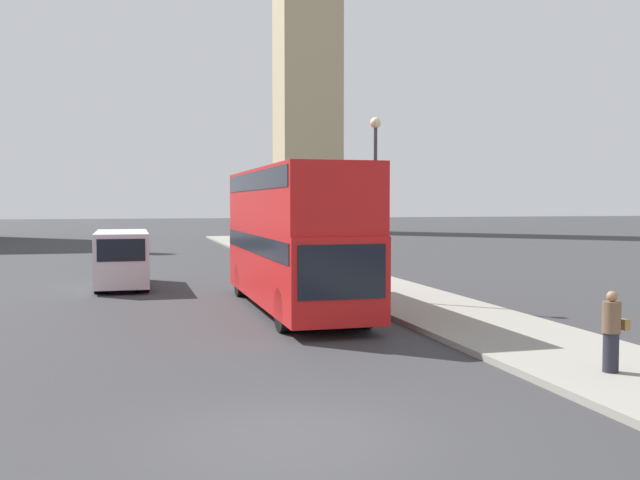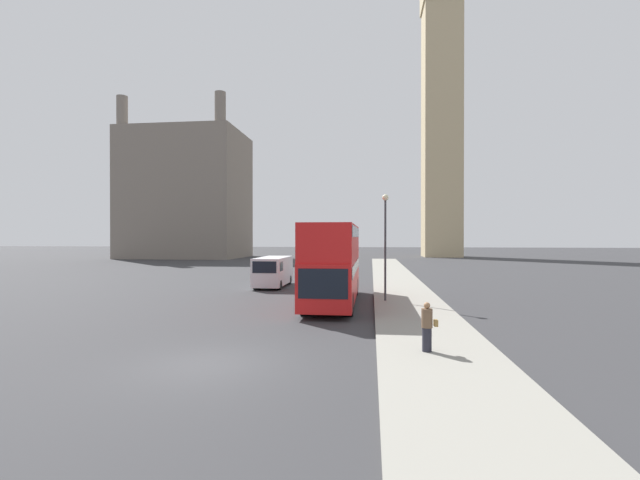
{
  "view_description": "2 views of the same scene",
  "coord_description": "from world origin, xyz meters",
  "px_view_note": "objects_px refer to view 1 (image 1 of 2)",
  "views": [
    {
      "loc": [
        -2.27,
        -9.83,
        3.37
      ],
      "look_at": [
        3.72,
        12.41,
        2.18
      ],
      "focal_mm": 40.0,
      "sensor_mm": 36.0,
      "label": 1
    },
    {
      "loc": [
        4.82,
        -12.06,
        3.76
      ],
      "look_at": [
        1.18,
        18.4,
        3.55
      ],
      "focal_mm": 24.0,
      "sensor_mm": 36.0,
      "label": 2
    }
  ],
  "objects_px": {
    "street_lamp": "(375,181)",
    "pedestrian": "(612,332)",
    "white_van": "(122,258)",
    "red_double_decker_bus": "(293,232)"
  },
  "relations": [
    {
      "from": "red_double_decker_bus",
      "to": "white_van",
      "type": "xyz_separation_m",
      "value": [
        -5.26,
        7.6,
        -1.25
      ]
    },
    {
      "from": "red_double_decker_bus",
      "to": "white_van",
      "type": "relative_size",
      "value": 1.95
    },
    {
      "from": "pedestrian",
      "to": "street_lamp",
      "type": "relative_size",
      "value": 0.26
    },
    {
      "from": "white_van",
      "to": "pedestrian",
      "type": "distance_m",
      "value": 20.04
    },
    {
      "from": "red_double_decker_bus",
      "to": "pedestrian",
      "type": "distance_m",
      "value": 11.05
    },
    {
      "from": "street_lamp",
      "to": "pedestrian",
      "type": "bearing_deg",
      "value": -84.91
    },
    {
      "from": "pedestrian",
      "to": "red_double_decker_bus",
      "type": "bearing_deg",
      "value": 110.7
    },
    {
      "from": "white_van",
      "to": "street_lamp",
      "type": "distance_m",
      "value": 11.18
    },
    {
      "from": "white_van",
      "to": "red_double_decker_bus",
      "type": "bearing_deg",
      "value": -55.33
    },
    {
      "from": "white_van",
      "to": "pedestrian",
      "type": "height_order",
      "value": "white_van"
    }
  ]
}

